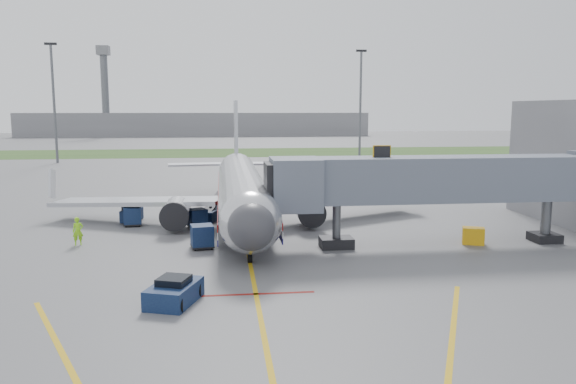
{
  "coord_description": "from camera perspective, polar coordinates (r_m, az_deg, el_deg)",
  "views": [
    {
      "loc": [
        -1.61,
        -31.35,
        9.29
      ],
      "look_at": [
        3.23,
        9.44,
        3.2
      ],
      "focal_mm": 35.0,
      "sensor_mm": 36.0,
      "label": 1
    }
  ],
  "objects": [
    {
      "name": "pushback_tug",
      "position": [
        28.03,
        -11.49,
        -9.93
      ],
      "size": [
        2.83,
        3.56,
        1.29
      ],
      "color": "#0D183B",
      "rests_on": "ground"
    },
    {
      "name": "baggage_cart_b",
      "position": [
        44.98,
        -9.21,
        -2.62
      ],
      "size": [
        1.79,
        1.79,
        1.47
      ],
      "color": "#0D183B",
      "rests_on": "ground"
    },
    {
      "name": "baggage_cart_c",
      "position": [
        46.69,
        -15.52,
        -2.39
      ],
      "size": [
        1.59,
        1.59,
        1.51
      ],
      "color": "#0D183B",
      "rests_on": "ground"
    },
    {
      "name": "distant_terminal",
      "position": [
        201.59,
        -9.22,
        6.82
      ],
      "size": [
        120.0,
        14.0,
        8.0
      ],
      "primitive_type": "cube",
      "color": "slate",
      "rests_on": "ground"
    },
    {
      "name": "baggage_cart_a",
      "position": [
        38.2,
        -8.71,
        -4.49
      ],
      "size": [
        1.7,
        1.7,
        1.59
      ],
      "color": "#0D183B",
      "rests_on": "ground"
    },
    {
      "name": "jet_bridge",
      "position": [
        39.42,
        14.83,
        1.13
      ],
      "size": [
        25.3,
        4.0,
        6.9
      ],
      "color": "slate",
      "rests_on": "ground"
    },
    {
      "name": "apron_markings",
      "position": [
        25.73,
        -2.8,
        -12.73
      ],
      "size": [
        21.52,
        50.0,
        0.01
      ],
      "color": "gold",
      "rests_on": "ground"
    },
    {
      "name": "light_mast_left",
      "position": [
        105.26,
        -22.69,
        8.6
      ],
      "size": [
        2.0,
        0.44,
        20.4
      ],
      "color": "#595B60",
      "rests_on": "ground"
    },
    {
      "name": "ground_power_cart",
      "position": [
        41.07,
        18.3,
        -4.26
      ],
      "size": [
        1.7,
        1.43,
        1.16
      ],
      "color": "#D89A0C",
      "rests_on": "ground"
    },
    {
      "name": "light_mast_right",
      "position": [
        109.63,
        7.37,
        9.14
      ],
      "size": [
        2.0,
        0.44,
        20.4
      ],
      "color": "#595B60",
      "rests_on": "ground"
    },
    {
      "name": "airliner",
      "position": [
        47.09,
        -4.74,
        0.29
      ],
      "size": [
        32.1,
        35.67,
        10.25
      ],
      "color": "silver",
      "rests_on": "ground"
    },
    {
      "name": "baggage_tug",
      "position": [
        48.61,
        -15.6,
        -1.99
      ],
      "size": [
        1.64,
        2.62,
        1.72
      ],
      "color": "#0D183B",
      "rests_on": "ground"
    },
    {
      "name": "control_tower",
      "position": [
        200.22,
        -18.12,
        10.32
      ],
      "size": [
        4.0,
        4.0,
        30.0
      ],
      "color": "#595B60",
      "rests_on": "ground"
    },
    {
      "name": "grass_strip",
      "position": [
        121.71,
        -6.01,
        4.01
      ],
      "size": [
        300.0,
        25.0,
        0.01
      ],
      "primitive_type": "cube",
      "color": "#2D4C1E",
      "rests_on": "ground"
    },
    {
      "name": "belt_loader",
      "position": [
        48.2,
        -7.7,
        -2.13
      ],
      "size": [
        2.61,
        4.39,
        2.08
      ],
      "color": "#0D183B",
      "rests_on": "ground"
    },
    {
      "name": "ramp_worker",
      "position": [
        41.22,
        -20.57,
        -3.75
      ],
      "size": [
        0.81,
        0.65,
        1.95
      ],
      "primitive_type": "imported",
      "rotation": [
        0.0,
        0.0,
        0.28
      ],
      "color": "#8BE61B",
      "rests_on": "ground"
    },
    {
      "name": "ground",
      "position": [
        32.73,
        -3.71,
        -8.07
      ],
      "size": [
        400.0,
        400.0,
        0.0
      ],
      "primitive_type": "plane",
      "color": "#565659",
      "rests_on": "ground"
    }
  ]
}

